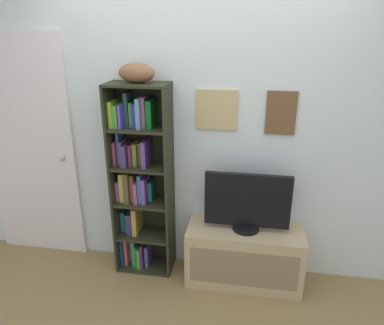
{
  "coord_description": "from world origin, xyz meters",
  "views": [
    {
      "loc": [
        0.43,
        -1.7,
        2.09
      ],
      "look_at": [
        0.0,
        0.85,
        1.1
      ],
      "focal_mm": 33.23,
      "sensor_mm": 36.0,
      "label": 1
    }
  ],
  "objects_px": {
    "television": "(247,203)",
    "football": "(136,73)",
    "bookshelf": "(138,182)",
    "door": "(30,151)",
    "tv_stand": "(244,255)"
  },
  "relations": [
    {
      "from": "bookshelf",
      "to": "tv_stand",
      "type": "xyz_separation_m",
      "value": [
        0.94,
        -0.08,
        -0.59
      ]
    },
    {
      "from": "football",
      "to": "television",
      "type": "relative_size",
      "value": 0.43
    },
    {
      "from": "football",
      "to": "door",
      "type": "distance_m",
      "value": 1.32
    },
    {
      "from": "tv_stand",
      "to": "door",
      "type": "bearing_deg",
      "value": 174.9
    },
    {
      "from": "bookshelf",
      "to": "television",
      "type": "distance_m",
      "value": 0.94
    },
    {
      "from": "bookshelf",
      "to": "television",
      "type": "height_order",
      "value": "bookshelf"
    },
    {
      "from": "bookshelf",
      "to": "football",
      "type": "distance_m",
      "value": 0.92
    },
    {
      "from": "football",
      "to": "television",
      "type": "distance_m",
      "value": 1.34
    },
    {
      "from": "television",
      "to": "football",
      "type": "bearing_deg",
      "value": 176.56
    },
    {
      "from": "football",
      "to": "television",
      "type": "xyz_separation_m",
      "value": [
        0.89,
        -0.05,
        -1.01
      ]
    },
    {
      "from": "bookshelf",
      "to": "television",
      "type": "relative_size",
      "value": 2.44
    },
    {
      "from": "football",
      "to": "bookshelf",
      "type": "bearing_deg",
      "value": 145.74
    },
    {
      "from": "football",
      "to": "television",
      "type": "height_order",
      "value": "football"
    },
    {
      "from": "bookshelf",
      "to": "tv_stand",
      "type": "height_order",
      "value": "bookshelf"
    },
    {
      "from": "football",
      "to": "television",
      "type": "bearing_deg",
      "value": -3.44
    }
  ]
}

